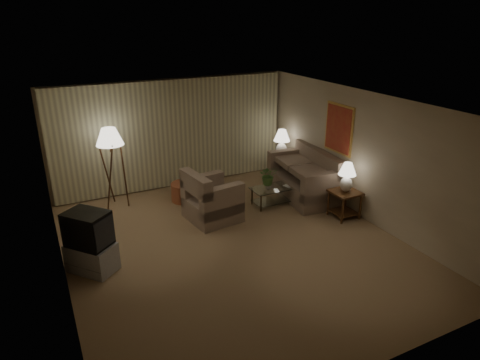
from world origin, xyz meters
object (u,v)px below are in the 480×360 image
object	(u,v)px
side_table_far	(281,164)
table_lamp_far	(282,141)
vase	(268,186)
floor_lamp	(113,167)
table_lamp_near	(347,175)
coffee_table	(274,193)
sofa	(303,179)
armchair	(212,200)
ottoman	(185,192)
side_table_near	(345,199)
crt_tv	(88,229)
tv_cabinet	(92,257)

from	to	relation	value
side_table_far	table_lamp_far	size ratio (longest dim) A/B	0.81
vase	side_table_far	bearing A→B (deg)	49.02
floor_lamp	table_lamp_near	bearing A→B (deg)	-32.89
coffee_table	vase	world-z (taller)	vase
sofa	armchair	world-z (taller)	sofa
floor_lamp	ottoman	size ratio (longest dim) A/B	2.88
armchair	table_lamp_near	distance (m)	2.89
vase	side_table_near	bearing A→B (deg)	-46.83
armchair	table_lamp_near	world-z (taller)	table_lamp_near
armchair	table_lamp_far	bearing A→B (deg)	-68.91
table_lamp_far	coffee_table	world-z (taller)	table_lamp_far
crt_tv	ottoman	distance (m)	3.25
vase	table_lamp_near	bearing A→B (deg)	-46.83
ottoman	side_table_near	bearing A→B (deg)	-40.68
table_lamp_far	coffee_table	distance (m)	1.86
armchair	side_table_far	bearing A→B (deg)	-68.91
coffee_table	crt_tv	size ratio (longest dim) A/B	1.21
armchair	side_table_far	distance (m)	2.94
sofa	table_lamp_far	xyz separation A→B (m)	(0.15, 1.25, 0.59)
table_lamp_near	vase	bearing A→B (deg)	133.17
armchair	coffee_table	distance (m)	1.56
sofa	coffee_table	distance (m)	0.89
coffee_table	tv_cabinet	bearing A→B (deg)	-167.26
sofa	tv_cabinet	distance (m)	5.16
table_lamp_near	tv_cabinet	size ratio (longest dim) A/B	0.69
side_table_near	side_table_far	bearing A→B (deg)	90.00
ottoman	coffee_table	bearing A→B (deg)	-32.94
table_lamp_far	vase	xyz separation A→B (m)	(-1.17, -1.35, -0.54)
armchair	side_table_near	world-z (taller)	armchair
side_table_far	floor_lamp	distance (m)	4.33
side_table_far	armchair	bearing A→B (deg)	-151.29
floor_lamp	vase	size ratio (longest dim) A/B	12.07
table_lamp_near	vase	size ratio (longest dim) A/B	4.24
side_table_far	table_lamp_far	xyz separation A→B (m)	(0.00, 0.00, 0.64)
side_table_near	side_table_far	world-z (taller)	same
sofa	floor_lamp	size ratio (longest dim) A/B	1.21
side_table_far	tv_cabinet	bearing A→B (deg)	-156.19
coffee_table	ottoman	size ratio (longest dim) A/B	1.62
side_table_near	ottoman	size ratio (longest dim) A/B	0.94
table_lamp_far	tv_cabinet	xyz separation A→B (m)	(-5.20, -2.29, -0.79)
tv_cabinet	armchair	bearing A→B (deg)	68.42
table_lamp_near	crt_tv	xyz separation A→B (m)	(-5.20, 0.31, -0.18)
side_table_far	side_table_near	bearing A→B (deg)	-90.00
side_table_near	coffee_table	size ratio (longest dim) A/B	0.58
table_lamp_far	ottoman	distance (m)	2.90
armchair	vase	size ratio (longest dim) A/B	8.47
tv_cabinet	side_table_near	bearing A→B (deg)	46.44
armchair	ottoman	xyz separation A→B (m)	(-0.20, 1.20, -0.22)
table_lamp_near	side_table_far	bearing A→B (deg)	90.00
sofa	tv_cabinet	xyz separation A→B (m)	(-5.05, -1.04, -0.20)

